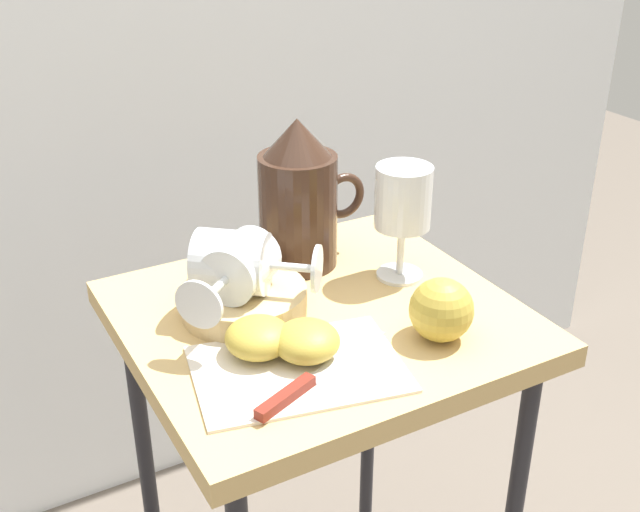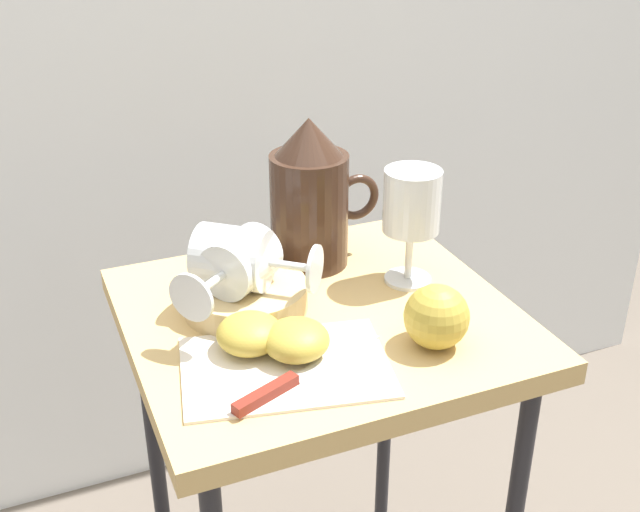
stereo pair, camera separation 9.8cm
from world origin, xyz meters
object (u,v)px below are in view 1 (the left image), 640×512
object	(u,v)px
pitcher	(299,207)
wine_glass_tipped_far	(235,262)
table	(320,369)
apple_half_right	(307,341)
apple_whole	(441,310)
apple_half_left	(258,337)
knife	(305,383)
wine_glass_upright	(403,203)
wine_glass_tipped_near	(239,267)
basket_tray	(245,301)

from	to	relation	value
pitcher	wine_glass_tipped_far	distance (m)	0.16
table	pitcher	world-z (taller)	pitcher
apple_half_right	apple_whole	distance (m)	0.17
table	apple_half_left	distance (m)	0.17
wine_glass_tipped_far	apple_half_right	distance (m)	0.14
knife	apple_whole	bearing A→B (deg)	4.25
pitcher	wine_glass_upright	world-z (taller)	pitcher
pitcher	table	bearing A→B (deg)	-107.04
apple_whole	apple_half_left	bearing A→B (deg)	161.29
wine_glass_tipped_near	apple_whole	world-z (taller)	wine_glass_tipped_near
table	wine_glass_tipped_far	size ratio (longest dim) A/B	4.50
apple_half_right	knife	world-z (taller)	apple_half_right
basket_tray	wine_glass_upright	xyz separation A→B (m)	(0.23, -0.01, 0.09)
table	knife	xyz separation A→B (m)	(-0.09, -0.14, 0.10)
pitcher	knife	size ratio (longest dim) A/B	1.04
apple_half_left	basket_tray	bearing A→B (deg)	74.96
pitcher	apple_whole	xyz separation A→B (m)	(0.06, -0.26, -0.05)
wine_glass_upright	wine_glass_tipped_far	xyz separation A→B (m)	(-0.24, 0.02, -0.03)
pitcher	apple_half_right	size ratio (longest dim) A/B	2.74
wine_glass_tipped_far	apple_half_left	bearing A→B (deg)	-99.66
apple_half_left	table	bearing A→B (deg)	25.54
knife	basket_tray	bearing A→B (deg)	86.85
wine_glass_tipped_far	apple_whole	distance (m)	0.26
apple_half_right	wine_glass_tipped_far	bearing A→B (deg)	102.11
wine_glass_tipped_near	apple_half_left	bearing A→B (deg)	-100.98
apple_half_left	pitcher	bearing A→B (deg)	50.97
table	apple_whole	size ratio (longest dim) A/B	9.41
wine_glass_upright	apple_half_left	world-z (taller)	wine_glass_upright
pitcher	wine_glass_tipped_near	size ratio (longest dim) A/B	1.38
wine_glass_upright	wine_glass_tipped_far	size ratio (longest dim) A/B	0.99
wine_glass_tipped_far	knife	bearing A→B (deg)	-90.17
pitcher	wine_glass_tipped_far	size ratio (longest dim) A/B	1.31
wine_glass_tipped_near	knife	bearing A→B (deg)	-90.29
knife	apple_half_left	bearing A→B (deg)	100.89
table	wine_glass_tipped_near	xyz separation A→B (m)	(-0.09, 0.04, 0.16)
wine_glass_tipped_far	knife	xyz separation A→B (m)	(-0.00, -0.18, -0.07)
apple_half_left	knife	world-z (taller)	apple_half_left
pitcher	apple_half_right	world-z (taller)	pitcher
wine_glass_tipped_near	wine_glass_tipped_far	world-z (taller)	wine_glass_tipped_far
wine_glass_tipped_near	apple_half_right	xyz separation A→B (m)	(0.03, -0.12, -0.05)
table	wine_glass_upright	bearing A→B (deg)	12.08
wine_glass_tipped_near	wine_glass_tipped_far	xyz separation A→B (m)	(-0.00, 0.01, 0.00)
table	pitcher	bearing A→B (deg)	72.96
pitcher	apple_half_right	distance (m)	0.25
wine_glass_tipped_near	wine_glass_tipped_far	bearing A→B (deg)	91.74
basket_tray	wine_glass_tipped_far	size ratio (longest dim) A/B	0.98
table	apple_half_left	xyz separation A→B (m)	(-0.11, -0.05, 0.11)
basket_tray	apple_half_right	world-z (taller)	apple_half_right
pitcher	wine_glass_upright	size ratio (longest dim) A/B	1.32
wine_glass_tipped_near	wine_glass_tipped_far	distance (m)	0.01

